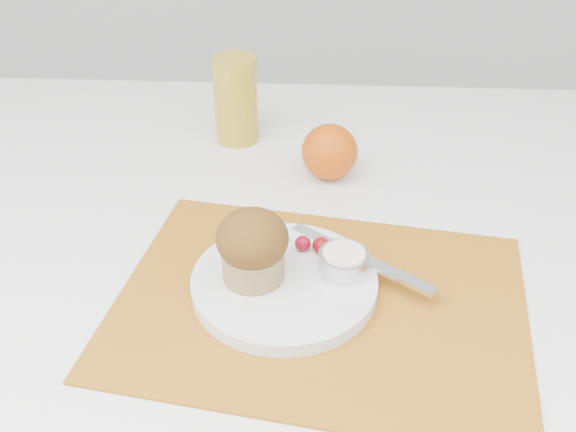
# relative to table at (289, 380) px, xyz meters

# --- Properties ---
(table) EXTENTS (1.20, 0.80, 0.75)m
(table) POSITION_rel_table_xyz_m (0.00, 0.00, 0.00)
(table) COLOR white
(table) RESTS_ON ground
(placemat) EXTENTS (0.50, 0.40, 0.00)m
(placemat) POSITION_rel_table_xyz_m (0.05, -0.21, 0.38)
(placemat) COLOR #A46016
(placemat) RESTS_ON table
(plate) EXTENTS (0.27, 0.27, 0.02)m
(plate) POSITION_rel_table_xyz_m (0.00, -0.19, 0.39)
(plate) COLOR white
(plate) RESTS_ON placemat
(ramekin) EXTENTS (0.07, 0.07, 0.03)m
(ramekin) POSITION_rel_table_xyz_m (0.07, -0.18, 0.41)
(ramekin) COLOR #BCBCC1
(ramekin) RESTS_ON plate
(cream) EXTENTS (0.06, 0.06, 0.01)m
(cream) POSITION_rel_table_xyz_m (0.07, -0.18, 0.42)
(cream) COLOR white
(cream) RESTS_ON ramekin
(raspberry_near) EXTENTS (0.02, 0.02, 0.02)m
(raspberry_near) POSITION_rel_table_xyz_m (0.02, -0.14, 0.40)
(raspberry_near) COLOR #5D0212
(raspberry_near) RESTS_ON plate
(raspberry_far) EXTENTS (0.02, 0.02, 0.02)m
(raspberry_far) POSITION_rel_table_xyz_m (0.05, -0.14, 0.41)
(raspberry_far) COLOR #5D0206
(raspberry_far) RESTS_ON plate
(butter_knife) EXTENTS (0.17, 0.13, 0.00)m
(butter_knife) POSITION_rel_table_xyz_m (0.09, -0.15, 0.40)
(butter_knife) COLOR silver
(butter_knife) RESTS_ON plate
(orange) EXTENTS (0.08, 0.08, 0.08)m
(orange) POSITION_rel_table_xyz_m (0.06, 0.07, 0.42)
(orange) COLOR #C54C06
(orange) RESTS_ON table
(juice_glass) EXTENTS (0.09, 0.09, 0.14)m
(juice_glass) POSITION_rel_table_xyz_m (-0.09, 0.17, 0.44)
(juice_glass) COLOR #B49821
(juice_glass) RESTS_ON table
(muffin) EXTENTS (0.08, 0.08, 0.09)m
(muffin) POSITION_rel_table_xyz_m (-0.03, -0.19, 0.44)
(muffin) COLOR #9D804C
(muffin) RESTS_ON plate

